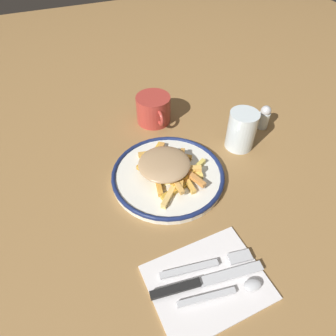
% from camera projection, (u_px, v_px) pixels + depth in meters
% --- Properties ---
extents(ground_plane, '(2.60, 2.60, 0.00)m').
position_uv_depth(ground_plane, '(168.00, 178.00, 0.71)').
color(ground_plane, olive).
extents(plate, '(0.27, 0.27, 0.02)m').
position_uv_depth(plate, '(168.00, 175.00, 0.71)').
color(plate, white).
rests_on(plate, ground_plane).
extents(fries_heap, '(0.20, 0.17, 0.04)m').
position_uv_depth(fries_heap, '(168.00, 166.00, 0.69)').
color(fries_heap, '#DFA34F').
rests_on(fries_heap, plate).
extents(napkin, '(0.17, 0.21, 0.01)m').
position_uv_depth(napkin, '(208.00, 282.00, 0.53)').
color(napkin, white).
rests_on(napkin, ground_plane).
extents(fork, '(0.04, 0.18, 0.01)m').
position_uv_depth(fork, '(207.00, 265.00, 0.55)').
color(fork, silver).
rests_on(fork, napkin).
extents(knife, '(0.04, 0.21, 0.01)m').
position_uv_depth(knife, '(198.00, 283.00, 0.53)').
color(knife, black).
rests_on(knife, napkin).
extents(spoon, '(0.04, 0.15, 0.01)m').
position_uv_depth(spoon, '(235.00, 290.00, 0.52)').
color(spoon, silver).
rests_on(spoon, napkin).
extents(water_glass, '(0.07, 0.07, 0.10)m').
position_uv_depth(water_glass, '(242.00, 130.00, 0.76)').
color(water_glass, silver).
rests_on(water_glass, ground_plane).
extents(coffee_mug, '(0.12, 0.10, 0.08)m').
position_uv_depth(coffee_mug, '(154.00, 109.00, 0.84)').
color(coffee_mug, '#AC372E').
rests_on(coffee_mug, ground_plane).
extents(salt_shaker, '(0.03, 0.03, 0.07)m').
position_uv_depth(salt_shaker, '(264.00, 117.00, 0.82)').
color(salt_shaker, silver).
rests_on(salt_shaker, ground_plane).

